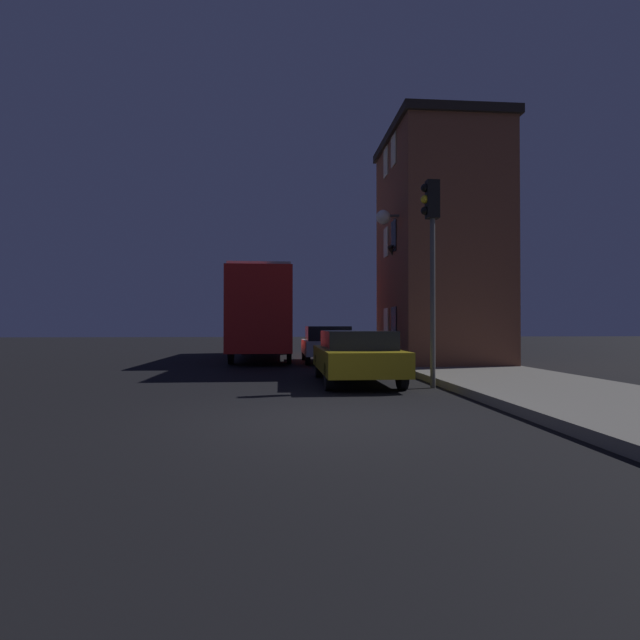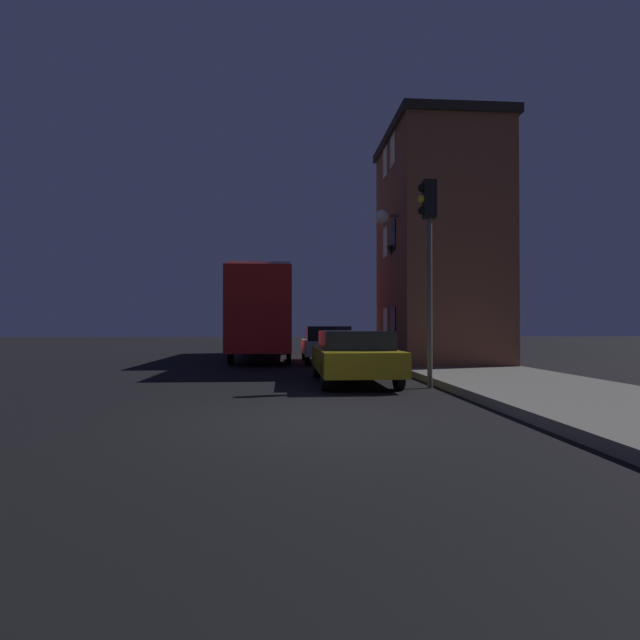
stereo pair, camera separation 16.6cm
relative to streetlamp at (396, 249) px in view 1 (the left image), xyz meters
name	(u,v)px [view 1 (the left image)]	position (x,y,z in m)	size (l,w,h in m)	color
ground_plane	(325,419)	(-3.18, -8.69, -4.05)	(120.00, 120.00, 0.00)	black
sidewalk	(631,409)	(1.88, -8.69, -3.96)	(3.93, 60.00, 0.18)	#605E59
brick_building	(439,246)	(1.93, 1.33, 0.33)	(3.87, 5.34, 8.37)	brown
streetlamp	(396,249)	(0.00, 0.00, 0.00)	(1.21, 0.49, 5.19)	#4C4C4C
traffic_light	(431,240)	(-0.34, -5.04, -0.57)	(0.43, 0.24, 4.89)	#4C4C4C
bare_tree	(410,305)	(0.93, 1.58, -1.83)	(1.97, 1.74, 4.16)	#2D2319
bus	(263,309)	(-4.63, 6.07, -1.82)	(2.42, 10.06, 3.76)	red
car_near_lane	(356,355)	(-1.95, -3.89, -3.33)	(1.86, 4.57, 1.33)	olive
car_mid_lane	(327,343)	(-1.99, 3.45, -3.29)	(1.89, 4.10, 1.45)	#B7BABF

